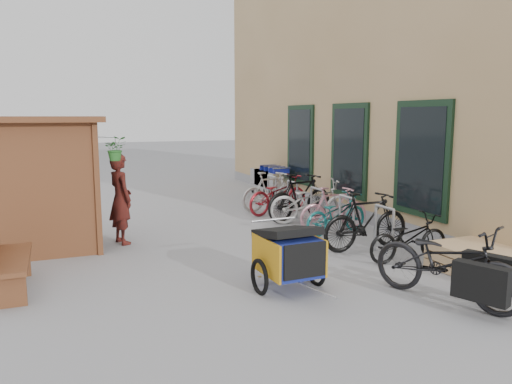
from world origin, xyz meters
name	(u,v)px	position (x,y,z in m)	size (l,w,h in m)	color
ground	(262,269)	(0.00, 0.00, 0.00)	(80.00, 80.00, 0.00)	gray
building	(414,76)	(6.49, 4.50, 3.49)	(6.07, 13.00, 7.00)	tan
kiosk	(35,165)	(-3.28, 2.47, 1.55)	(2.49, 1.65, 2.40)	brown
bike_rack	(317,203)	(2.30, 2.40, 0.52)	(0.05, 5.35, 0.86)	#A5A8AD
pallet_stack	(476,260)	(3.00, -1.40, 0.21)	(1.00, 1.20, 0.40)	tan
bench	(3,255)	(-3.68, 0.40, 0.52)	(0.49, 1.62, 1.02)	brown
shopping_carts	(269,178)	(3.00, 6.60, 0.56)	(0.53, 1.79, 0.95)	silver
child_trailer	(289,252)	(-0.01, -0.97, 0.53)	(0.97, 1.63, 0.95)	#1C279B
cargo_bike	(449,263)	(1.69, -2.20, 0.52)	(1.40, 2.13, 1.06)	black
person_kiosk	(121,199)	(-1.84, 2.53, 0.86)	(0.63, 0.41, 1.72)	maroon
bike_0	(409,238)	(2.43, -0.49, 0.40)	(0.53, 1.53, 0.80)	black
bike_1	(366,221)	(2.19, 0.37, 0.53)	(0.50, 1.77, 1.06)	black
bike_2	(336,214)	(2.32, 1.61, 0.42)	(0.56, 1.60, 0.84)	#1B6D6F
bike_3	(334,209)	(2.45, 1.92, 0.47)	(0.44, 1.57, 0.94)	pink
bike_4	(312,202)	(2.36, 2.72, 0.50)	(0.67, 1.91, 1.00)	silver
bike_5	(300,197)	(2.27, 3.14, 0.55)	(0.52, 1.83, 1.10)	black
bike_6	(278,195)	(2.14, 4.06, 0.47)	(0.63, 1.81, 0.95)	maroon
bike_7	(270,191)	(2.11, 4.48, 0.51)	(0.48, 1.68, 1.01)	silver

